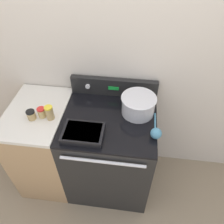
{
  "coord_description": "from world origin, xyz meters",
  "views": [
    {
      "loc": [
        0.18,
        -0.86,
        2.15
      ],
      "look_at": [
        0.02,
        0.35,
        0.97
      ],
      "focal_mm": 35.0,
      "sensor_mm": 36.0,
      "label": 1
    }
  ],
  "objects_px": {
    "mixing_bowl": "(138,104)",
    "spice_jar_yellow_cap": "(50,113)",
    "spice_jar_black_cap": "(31,115)",
    "casserole_dish": "(83,133)",
    "ladle": "(156,133)",
    "spice_jar_red_cap": "(42,112)"
  },
  "relations": [
    {
      "from": "ladle",
      "to": "spice_jar_black_cap",
      "type": "relative_size",
      "value": 3.62
    },
    {
      "from": "casserole_dish",
      "to": "spice_jar_red_cap",
      "type": "relative_size",
      "value": 3.54
    },
    {
      "from": "ladle",
      "to": "spice_jar_black_cap",
      "type": "height_order",
      "value": "spice_jar_black_cap"
    },
    {
      "from": "casserole_dish",
      "to": "spice_jar_yellow_cap",
      "type": "distance_m",
      "value": 0.32
    },
    {
      "from": "casserole_dish",
      "to": "ladle",
      "type": "distance_m",
      "value": 0.53
    },
    {
      "from": "casserole_dish",
      "to": "ladle",
      "type": "height_order",
      "value": "ladle"
    },
    {
      "from": "mixing_bowl",
      "to": "spice_jar_red_cap",
      "type": "xyz_separation_m",
      "value": [
        -0.74,
        -0.16,
        -0.03
      ]
    },
    {
      "from": "ladle",
      "to": "spice_jar_black_cap",
      "type": "xyz_separation_m",
      "value": [
        -0.95,
        0.05,
        0.01
      ]
    },
    {
      "from": "casserole_dish",
      "to": "spice_jar_red_cap",
      "type": "bearing_deg",
      "value": 158.87
    },
    {
      "from": "casserole_dish",
      "to": "spice_jar_black_cap",
      "type": "bearing_deg",
      "value": 166.25
    },
    {
      "from": "spice_jar_red_cap",
      "to": "spice_jar_black_cap",
      "type": "distance_m",
      "value": 0.08
    },
    {
      "from": "mixing_bowl",
      "to": "spice_jar_black_cap",
      "type": "bearing_deg",
      "value": -166.9
    },
    {
      "from": "spice_jar_black_cap",
      "to": "mixing_bowl",
      "type": "bearing_deg",
      "value": 13.1
    },
    {
      "from": "spice_jar_yellow_cap",
      "to": "spice_jar_black_cap",
      "type": "xyz_separation_m",
      "value": [
        -0.14,
        -0.02,
        -0.02
      ]
    },
    {
      "from": "ladle",
      "to": "spice_jar_black_cap",
      "type": "bearing_deg",
      "value": 177.18
    },
    {
      "from": "mixing_bowl",
      "to": "spice_jar_yellow_cap",
      "type": "distance_m",
      "value": 0.69
    },
    {
      "from": "spice_jar_yellow_cap",
      "to": "spice_jar_black_cap",
      "type": "bearing_deg",
      "value": -171.44
    },
    {
      "from": "mixing_bowl",
      "to": "spice_jar_black_cap",
      "type": "height_order",
      "value": "mixing_bowl"
    },
    {
      "from": "ladle",
      "to": "spice_jar_red_cap",
      "type": "relative_size",
      "value": 3.35
    },
    {
      "from": "spice_jar_yellow_cap",
      "to": "spice_jar_black_cap",
      "type": "height_order",
      "value": "spice_jar_yellow_cap"
    },
    {
      "from": "casserole_dish",
      "to": "spice_jar_yellow_cap",
      "type": "bearing_deg",
      "value": 156.16
    },
    {
      "from": "ladle",
      "to": "spice_jar_yellow_cap",
      "type": "height_order",
      "value": "spice_jar_yellow_cap"
    }
  ]
}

